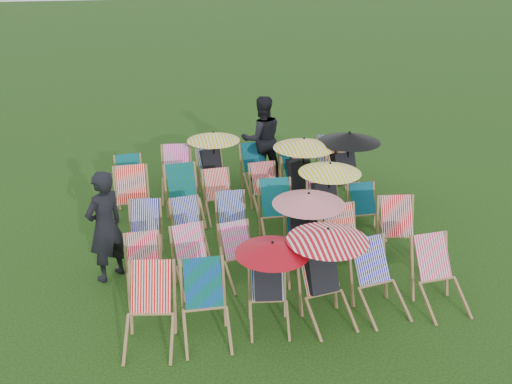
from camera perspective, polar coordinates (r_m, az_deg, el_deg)
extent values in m
plane|color=black|center=(9.88, 0.35, -5.20)|extent=(100.00, 100.00, 0.00)
cube|color=#F10B08|center=(7.59, -10.43, -9.30)|extent=(0.57, 0.47, 0.61)
cube|color=#09643A|center=(7.61, -5.32, -9.07)|extent=(0.51, 0.39, 0.59)
cube|color=#082DAD|center=(7.81, 1.16, -8.72)|extent=(0.48, 0.38, 0.52)
cube|color=black|center=(7.78, 1.19, -8.90)|extent=(0.42, 0.43, 0.54)
sphere|color=tan|center=(7.70, 1.15, -6.75)|extent=(0.19, 0.19, 0.19)
cylinder|color=black|center=(7.62, 1.63, -7.51)|extent=(0.03, 0.03, 0.63)
cone|color=#B10A16|center=(7.48, 1.66, -5.61)|extent=(0.99, 0.99, 0.15)
cube|color=red|center=(7.93, 6.29, -7.80)|extent=(0.53, 0.42, 0.57)
cube|color=black|center=(7.90, 6.46, -7.98)|extent=(0.46, 0.47, 0.60)
sphere|color=tan|center=(7.81, 6.23, -5.65)|extent=(0.21, 0.21, 0.21)
cylinder|color=black|center=(7.76, 7.08, -6.36)|extent=(0.03, 0.03, 0.70)
cone|color=red|center=(7.60, 7.19, -4.26)|extent=(1.10, 1.10, 0.17)
cube|color=#1108AA|center=(8.24, 11.40, -6.73)|extent=(0.54, 0.44, 0.59)
cube|color=#E62E65|center=(8.56, 17.25, -6.18)|extent=(0.51, 0.39, 0.59)
cube|color=red|center=(8.60, -11.25, -5.89)|extent=(0.45, 0.33, 0.53)
cube|color=#FA3281|center=(8.69, -6.68, -5.16)|extent=(0.50, 0.40, 0.54)
cube|color=#F0309E|center=(8.79, -2.00, -4.83)|extent=(0.48, 0.38, 0.51)
cube|color=#0B753F|center=(8.95, 4.68, -3.86)|extent=(0.53, 0.42, 0.57)
cube|color=black|center=(8.91, 4.73, -4.01)|extent=(0.46, 0.47, 0.60)
sphere|color=tan|center=(8.86, 4.70, -1.90)|extent=(0.21, 0.21, 0.21)
cylinder|color=black|center=(8.76, 5.21, -2.58)|extent=(0.03, 0.03, 0.70)
cone|color=#DF7280|center=(8.63, 5.29, -0.66)|extent=(1.10, 1.10, 0.17)
cube|color=red|center=(9.16, 8.41, -3.24)|extent=(0.51, 0.39, 0.59)
cube|color=red|center=(9.59, 13.91, -2.34)|extent=(0.56, 0.45, 0.61)
cube|color=#0A0799|center=(9.61, -11.04, -2.49)|extent=(0.49, 0.39, 0.54)
cube|color=#060E8E|center=(9.72, -7.02, -2.13)|extent=(0.46, 0.36, 0.51)
cube|color=#071A96|center=(9.81, -2.51, -1.58)|extent=(0.45, 0.33, 0.53)
cube|color=#0B743A|center=(9.98, 1.98, -0.55)|extent=(0.53, 0.40, 0.61)
cube|color=#DE2C99|center=(10.18, 6.76, -0.50)|extent=(0.48, 0.35, 0.57)
cube|color=black|center=(10.14, 6.85, -0.61)|extent=(0.40, 0.41, 0.59)
sphere|color=tan|center=(10.10, 6.76, 1.23)|extent=(0.21, 0.21, 0.21)
cylinder|color=black|center=(10.02, 7.32, 0.70)|extent=(0.03, 0.03, 0.69)
cone|color=#FFEA0D|center=(9.90, 7.41, 2.39)|extent=(1.09, 1.09, 0.17)
cube|color=#09653D|center=(10.35, 10.61, -0.68)|extent=(0.44, 0.33, 0.52)
cube|color=red|center=(10.71, -12.39, 0.76)|extent=(0.54, 0.40, 0.63)
cube|color=#0A6B21|center=(10.73, -7.48, 1.05)|extent=(0.54, 0.42, 0.61)
cube|color=red|center=(10.79, -3.92, 0.81)|extent=(0.46, 0.35, 0.53)
cube|color=red|center=(11.01, 0.78, 1.45)|extent=(0.48, 0.37, 0.55)
cube|color=#096538|center=(11.12, 4.20, 1.97)|extent=(0.56, 0.45, 0.61)
cube|color=black|center=(11.07, 4.32, 1.88)|extent=(0.49, 0.50, 0.64)
sphere|color=tan|center=(11.05, 4.13, 3.68)|extent=(0.22, 0.22, 0.22)
cylinder|color=black|center=(10.96, 4.76, 3.21)|extent=(0.03, 0.03, 0.74)
cone|color=yellow|center=(10.85, 4.82, 4.89)|extent=(1.17, 1.17, 0.18)
cube|color=red|center=(11.41, 8.57, 2.48)|extent=(0.59, 0.48, 0.63)
cube|color=black|center=(11.37, 8.71, 2.38)|extent=(0.52, 0.53, 0.66)
sphere|color=tan|center=(11.34, 8.52, 4.20)|extent=(0.23, 0.23, 0.23)
cylinder|color=black|center=(11.27, 9.20, 3.73)|extent=(0.03, 0.03, 0.77)
cone|color=black|center=(11.15, 9.32, 5.44)|extent=(1.21, 1.21, 0.19)
cube|color=#0B7325|center=(11.74, -12.62, 2.26)|extent=(0.47, 0.36, 0.54)
cube|color=#F330A6|center=(11.79, -7.96, 3.12)|extent=(0.55, 0.43, 0.61)
cube|color=#071B98|center=(11.83, -4.60, 3.03)|extent=(0.51, 0.41, 0.56)
cube|color=black|center=(11.79, -4.53, 2.95)|extent=(0.44, 0.45, 0.58)
sphere|color=tan|center=(11.78, -4.71, 4.51)|extent=(0.21, 0.21, 0.21)
cylinder|color=black|center=(11.68, -4.24, 4.11)|extent=(0.03, 0.03, 0.68)
cone|color=yellow|center=(11.58, -4.28, 5.57)|extent=(1.07, 1.07, 0.17)
cube|color=#0A6938|center=(12.03, -0.24, 3.49)|extent=(0.50, 0.39, 0.56)
cube|color=#09653A|center=(12.28, 3.43, 3.57)|extent=(0.47, 0.37, 0.51)
cube|color=#071D99|center=(12.49, 7.41, 4.19)|extent=(0.56, 0.45, 0.59)
imported|color=black|center=(8.81, -14.85, -3.34)|extent=(0.76, 0.73, 1.76)
imported|color=black|center=(12.23, 0.59, 5.34)|extent=(0.94, 0.74, 1.86)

